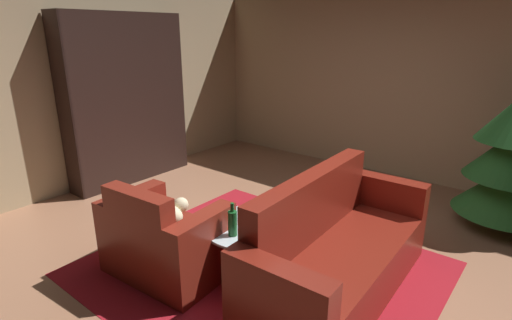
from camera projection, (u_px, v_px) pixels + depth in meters
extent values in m
plane|color=#A06B4E|center=(284.00, 261.00, 3.63)|extent=(7.45, 7.45, 0.00)
cube|color=tan|center=(408.00, 87.00, 5.38)|extent=(6.33, 0.06, 2.55)
cube|color=tan|center=(86.00, 90.00, 5.09)|extent=(0.06, 5.85, 2.55)
cube|color=maroon|center=(261.00, 269.00, 3.50)|extent=(2.81, 2.48, 0.01)
cube|color=black|center=(133.00, 101.00, 5.23)|extent=(0.03, 1.71, 2.24)
cube|color=black|center=(175.00, 93.00, 5.95)|extent=(0.35, 0.02, 2.24)
cube|color=black|center=(65.00, 109.00, 4.70)|extent=(0.35, 0.03, 2.24)
cube|color=black|center=(134.00, 177.00, 5.67)|extent=(0.32, 1.66, 0.03)
cube|color=black|center=(132.00, 152.00, 5.55)|extent=(0.32, 1.66, 0.03)
cube|color=black|center=(129.00, 127.00, 5.44)|extent=(0.32, 1.66, 0.02)
cube|color=black|center=(126.00, 100.00, 5.32)|extent=(0.32, 1.66, 0.02)
cube|color=black|center=(123.00, 72.00, 5.21)|extent=(0.32, 1.66, 0.02)
cube|color=black|center=(120.00, 43.00, 5.09)|extent=(0.32, 1.66, 0.02)
cube|color=black|center=(117.00, 12.00, 4.98)|extent=(0.32, 1.66, 0.03)
cube|color=black|center=(124.00, 130.00, 5.53)|extent=(0.05, 0.94, 0.59)
cube|color=black|center=(125.00, 130.00, 5.52)|extent=(0.03, 0.97, 0.62)
cube|color=orange|center=(173.00, 155.00, 6.27)|extent=(0.16, 0.04, 0.22)
cube|color=orange|center=(172.00, 154.00, 6.21)|extent=(0.22, 0.05, 0.27)
cube|color=#134298|center=(169.00, 154.00, 6.17)|extent=(0.20, 0.05, 0.30)
cube|color=#4D3030|center=(166.00, 155.00, 6.13)|extent=(0.19, 0.04, 0.30)
cube|color=#2B7C4D|center=(165.00, 158.00, 6.10)|extent=(0.25, 0.04, 0.22)
cube|color=#BAB28B|center=(162.00, 156.00, 6.07)|extent=(0.19, 0.03, 0.29)
cube|color=#0C6E86|center=(160.00, 159.00, 6.04)|extent=(0.23, 0.04, 0.25)
cube|color=orange|center=(168.00, 83.00, 5.89)|extent=(0.20, 0.03, 0.27)
cube|color=#453B34|center=(167.00, 85.00, 5.84)|extent=(0.25, 0.04, 0.23)
cube|color=#3F7445|center=(163.00, 84.00, 5.81)|extent=(0.23, 0.04, 0.27)
cube|color=#874F94|center=(161.00, 86.00, 5.78)|extent=(0.25, 0.03, 0.21)
cube|color=#1B5381|center=(158.00, 85.00, 5.77)|extent=(0.19, 0.03, 0.26)
cube|color=teal|center=(157.00, 85.00, 5.72)|extent=(0.24, 0.03, 0.25)
cube|color=#11558B|center=(155.00, 87.00, 5.71)|extent=(0.23, 0.03, 0.19)
cube|color=#A7A191|center=(153.00, 87.00, 5.67)|extent=(0.23, 0.05, 0.21)
cube|color=orange|center=(149.00, 85.00, 5.63)|extent=(0.21, 0.04, 0.28)
cube|color=orange|center=(168.00, 58.00, 5.76)|extent=(0.26, 0.03, 0.25)
cube|color=#125480|center=(164.00, 60.00, 5.77)|extent=(0.16, 0.03, 0.19)
cube|color=#0E708F|center=(162.00, 56.00, 5.70)|extent=(0.23, 0.04, 0.31)
cube|color=gold|center=(159.00, 58.00, 5.68)|extent=(0.20, 0.04, 0.26)
cube|color=red|center=(156.00, 57.00, 5.64)|extent=(0.20, 0.03, 0.31)
cube|color=orange|center=(166.00, 34.00, 5.69)|extent=(0.22, 0.04, 0.19)
cube|color=#34743B|center=(162.00, 30.00, 5.64)|extent=(0.18, 0.05, 0.29)
cube|color=gold|center=(161.00, 29.00, 5.58)|extent=(0.25, 0.03, 0.31)
cube|color=#3B7432|center=(157.00, 30.00, 5.58)|extent=(0.17, 0.03, 0.29)
cube|color=#43251A|center=(155.00, 31.00, 5.56)|extent=(0.17, 0.03, 0.26)
cube|color=gold|center=(154.00, 33.00, 5.52)|extent=(0.22, 0.05, 0.21)
cube|color=#126D85|center=(151.00, 30.00, 5.46)|extent=(0.25, 0.04, 0.30)
cube|color=#954790|center=(148.00, 32.00, 5.45)|extent=(0.22, 0.03, 0.24)
cube|color=#924BA2|center=(145.00, 32.00, 5.43)|extent=(0.17, 0.05, 0.24)
cube|color=maroon|center=(167.00, 250.00, 3.41)|extent=(0.72, 0.72, 0.42)
cube|color=maroon|center=(138.00, 217.00, 3.07)|extent=(0.68, 0.20, 0.42)
cube|color=maroon|center=(203.00, 253.00, 3.15)|extent=(0.21, 0.68, 0.65)
cube|color=maroon|center=(134.00, 225.00, 3.60)|extent=(0.21, 0.68, 0.65)
ellipsoid|color=beige|center=(169.00, 215.00, 3.38)|extent=(0.29, 0.20, 0.18)
sphere|color=beige|center=(181.00, 205.00, 3.45)|extent=(0.13, 0.13, 0.13)
cube|color=maroon|center=(341.00, 269.00, 3.13)|extent=(0.79, 1.66, 0.42)
cube|color=maroon|center=(311.00, 205.00, 3.15)|extent=(0.21, 1.64, 0.53)
cube|color=maroon|center=(277.00, 316.00, 2.40)|extent=(0.75, 0.19, 0.71)
cube|color=maroon|center=(383.00, 213.00, 3.77)|extent=(0.75, 0.19, 0.71)
cylinder|color=black|center=(269.00, 259.00, 3.26)|extent=(0.04, 0.04, 0.43)
cylinder|color=black|center=(254.00, 237.00, 3.60)|extent=(0.04, 0.04, 0.43)
cylinder|color=black|center=(225.00, 254.00, 3.34)|extent=(0.04, 0.04, 0.43)
cylinder|color=silver|center=(250.00, 226.00, 3.33)|extent=(0.79, 0.79, 0.02)
cube|color=gold|center=(253.00, 222.00, 3.35)|extent=(0.17, 0.12, 0.02)
cube|color=red|center=(253.00, 220.00, 3.35)|extent=(0.17, 0.12, 0.02)
cube|color=#397549|center=(254.00, 218.00, 3.35)|extent=(0.20, 0.12, 0.02)
cylinder|color=#1A5425|center=(233.00, 223.00, 3.13)|extent=(0.07, 0.07, 0.21)
cylinder|color=#1A5425|center=(232.00, 207.00, 3.09)|extent=(0.03, 0.03, 0.07)
cylinder|color=brown|center=(501.00, 219.00, 4.24)|extent=(0.08, 0.08, 0.17)
cone|color=#256429|center=(507.00, 189.00, 4.14)|extent=(1.01, 1.01, 0.52)
sphere|color=red|center=(496.00, 156.00, 4.41)|extent=(0.05, 0.05, 0.05)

